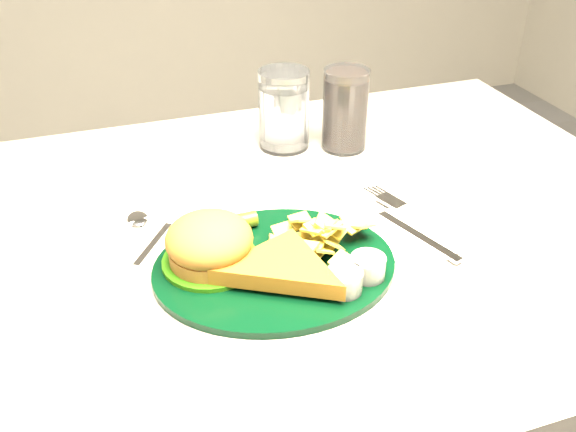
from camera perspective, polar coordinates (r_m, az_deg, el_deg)
name	(u,v)px	position (r m, az deg, el deg)	size (l,w,h in m)	color
table	(266,416)	(1.12, -2.00, -17.34)	(1.20, 0.80, 0.75)	#A8A198
dinner_plate	(274,247)	(0.77, -1.21, -2.73)	(0.30, 0.25, 0.07)	black
water_glass	(284,110)	(1.06, -0.36, 9.43)	(0.08, 0.08, 0.13)	white
cola_glass	(345,110)	(1.06, 5.10, 9.39)	(0.07, 0.07, 0.14)	black
fork_napkin	(414,232)	(0.87, 11.16, -1.38)	(0.14, 0.18, 0.01)	silver
spoon	(153,243)	(0.85, -11.92, -2.33)	(0.04, 0.13, 0.01)	silver
wrapped_straw	(184,207)	(0.92, -9.27, 0.76)	(0.18, 0.06, 0.01)	silver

